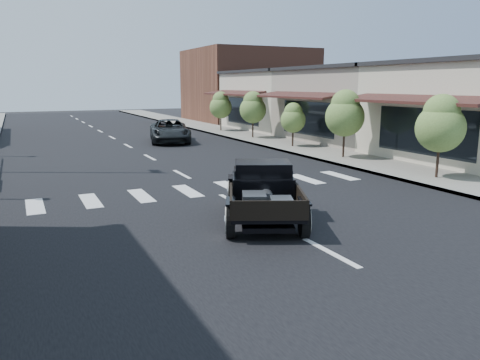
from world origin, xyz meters
name	(u,v)px	position (x,y,z in m)	size (l,w,h in m)	color
ground	(264,218)	(0.00, 0.00, 0.00)	(120.00, 120.00, 0.00)	black
road	(136,150)	(0.00, 15.00, 0.01)	(14.00, 80.00, 0.02)	black
road_markings	(161,164)	(0.00, 10.00, 0.00)	(12.00, 60.00, 0.06)	silver
sidewalk_right	(269,141)	(8.50, 15.00, 0.07)	(3.00, 80.00, 0.15)	gray
storefront_mid	(373,106)	(15.00, 13.00, 2.25)	(10.00, 9.00, 4.50)	#A49889
storefront_far	(298,102)	(15.00, 22.00, 2.25)	(10.00, 9.00, 4.50)	beige
far_building_right	(249,86)	(15.50, 32.00, 3.50)	(11.00, 10.00, 7.00)	brown
small_tree_a	(440,138)	(8.30, 1.64, 1.65)	(1.80, 1.80, 2.99)	#5A7937
small_tree_b	(344,125)	(8.30, 7.29, 1.70)	(1.86, 1.86, 3.11)	#5A7937
small_tree_c	(293,125)	(8.30, 11.91, 1.33)	(1.42, 1.42, 2.37)	#5A7937
small_tree_d	(253,115)	(8.30, 16.93, 1.61)	(1.75, 1.75, 2.92)	#5A7937
small_tree_e	(221,112)	(8.30, 22.33, 1.57)	(1.70, 1.70, 2.83)	#5A7937
hotrod_pickup	(263,191)	(-0.06, -0.04, 0.79)	(2.13, 4.57, 1.58)	black
second_car	(170,131)	(2.83, 17.80, 0.71)	(2.36, 5.12, 1.42)	black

